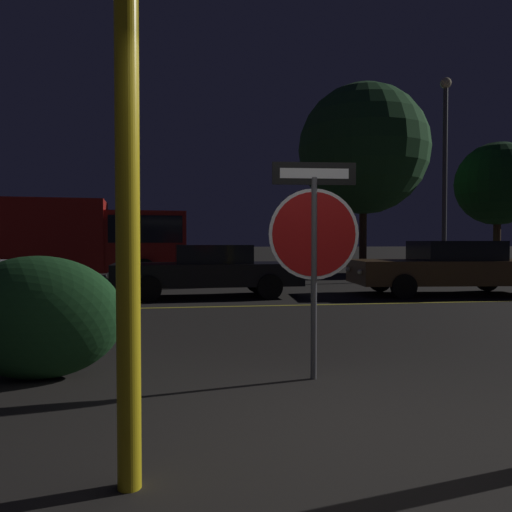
{
  "coord_description": "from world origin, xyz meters",
  "views": [
    {
      "loc": [
        -1.11,
        -3.24,
        1.37
      ],
      "look_at": [
        0.07,
        4.66,
        1.14
      ],
      "focal_mm": 35.0,
      "sensor_mm": 36.0,
      "label": 1
    }
  ],
  "objects_px": {
    "delivery_truck": "(83,238)",
    "tree_0": "(363,149)",
    "passing_car_2": "(208,270)",
    "passing_car_3": "(450,268)",
    "hedge_bush_1": "(38,318)",
    "tree_1": "(498,184)",
    "yellow_pole_left": "(128,210)",
    "stop_sign": "(314,232)",
    "street_lamp": "(445,160)"
  },
  "relations": [
    {
      "from": "delivery_truck",
      "to": "tree_0",
      "type": "relative_size",
      "value": 0.84
    },
    {
      "from": "passing_car_2",
      "to": "passing_car_3",
      "type": "xyz_separation_m",
      "value": [
        6.18,
        -0.39,
        0.04
      ]
    },
    {
      "from": "hedge_bush_1",
      "to": "tree_1",
      "type": "height_order",
      "value": "tree_1"
    },
    {
      "from": "yellow_pole_left",
      "to": "hedge_bush_1",
      "type": "xyz_separation_m",
      "value": [
        -1.12,
        2.39,
        -0.93
      ]
    },
    {
      "from": "stop_sign",
      "to": "tree_1",
      "type": "relative_size",
      "value": 0.37
    },
    {
      "from": "tree_1",
      "to": "passing_car_2",
      "type": "bearing_deg",
      "value": -148.3
    },
    {
      "from": "stop_sign",
      "to": "yellow_pole_left",
      "type": "relative_size",
      "value": 0.7
    },
    {
      "from": "hedge_bush_1",
      "to": "passing_car_2",
      "type": "bearing_deg",
      "value": 73.77
    },
    {
      "from": "yellow_pole_left",
      "to": "tree_0",
      "type": "relative_size",
      "value": 0.38
    },
    {
      "from": "yellow_pole_left",
      "to": "passing_car_3",
      "type": "relative_size",
      "value": 0.6
    },
    {
      "from": "delivery_truck",
      "to": "tree_1",
      "type": "height_order",
      "value": "tree_1"
    },
    {
      "from": "passing_car_2",
      "to": "tree_0",
      "type": "relative_size",
      "value": 0.58
    },
    {
      "from": "yellow_pole_left",
      "to": "street_lamp",
      "type": "relative_size",
      "value": 0.43
    },
    {
      "from": "stop_sign",
      "to": "delivery_truck",
      "type": "xyz_separation_m",
      "value": [
        -4.43,
        11.97,
        0.03
      ]
    },
    {
      "from": "stop_sign",
      "to": "yellow_pole_left",
      "type": "distance_m",
      "value": 2.54
    },
    {
      "from": "yellow_pole_left",
      "to": "hedge_bush_1",
      "type": "distance_m",
      "value": 2.79
    },
    {
      "from": "hedge_bush_1",
      "to": "tree_0",
      "type": "bearing_deg",
      "value": 59.2
    },
    {
      "from": "tree_0",
      "to": "passing_car_3",
      "type": "bearing_deg",
      "value": -95.96
    },
    {
      "from": "delivery_truck",
      "to": "hedge_bush_1",
      "type": "bearing_deg",
      "value": 3.81
    },
    {
      "from": "hedge_bush_1",
      "to": "tree_0",
      "type": "height_order",
      "value": "tree_0"
    },
    {
      "from": "street_lamp",
      "to": "passing_car_2",
      "type": "bearing_deg",
      "value": -153.82
    },
    {
      "from": "yellow_pole_left",
      "to": "tree_1",
      "type": "bearing_deg",
      "value": 51.09
    },
    {
      "from": "stop_sign",
      "to": "passing_car_2",
      "type": "relative_size",
      "value": 0.46
    },
    {
      "from": "hedge_bush_1",
      "to": "passing_car_2",
      "type": "height_order",
      "value": "passing_car_2"
    },
    {
      "from": "yellow_pole_left",
      "to": "tree_1",
      "type": "xyz_separation_m",
      "value": [
        14.35,
        17.77,
        2.41
      ]
    },
    {
      "from": "street_lamp",
      "to": "tree_1",
      "type": "bearing_deg",
      "value": 40.1
    },
    {
      "from": "delivery_truck",
      "to": "tree_1",
      "type": "distance_m",
      "value": 17.78
    },
    {
      "from": "passing_car_2",
      "to": "passing_car_3",
      "type": "bearing_deg",
      "value": -95.6
    },
    {
      "from": "passing_car_3",
      "to": "tree_0",
      "type": "height_order",
      "value": "tree_0"
    },
    {
      "from": "stop_sign",
      "to": "hedge_bush_1",
      "type": "distance_m",
      "value": 2.87
    },
    {
      "from": "street_lamp",
      "to": "tree_0",
      "type": "relative_size",
      "value": 0.88
    },
    {
      "from": "yellow_pole_left",
      "to": "delivery_truck",
      "type": "bearing_deg",
      "value": 101.52
    },
    {
      "from": "stop_sign",
      "to": "delivery_truck",
      "type": "distance_m",
      "value": 12.77
    },
    {
      "from": "yellow_pole_left",
      "to": "tree_1",
      "type": "distance_m",
      "value": 22.97
    },
    {
      "from": "passing_car_3",
      "to": "street_lamp",
      "type": "bearing_deg",
      "value": -22.39
    },
    {
      "from": "street_lamp",
      "to": "hedge_bush_1",
      "type": "bearing_deg",
      "value": -133.23
    },
    {
      "from": "passing_car_2",
      "to": "tree_0",
      "type": "bearing_deg",
      "value": -42.71
    },
    {
      "from": "hedge_bush_1",
      "to": "passing_car_3",
      "type": "relative_size",
      "value": 0.33
    },
    {
      "from": "yellow_pole_left",
      "to": "delivery_truck",
      "type": "distance_m",
      "value": 14.24
    },
    {
      "from": "yellow_pole_left",
      "to": "passing_car_2",
      "type": "bearing_deg",
      "value": 84.3
    },
    {
      "from": "hedge_bush_1",
      "to": "tree_0",
      "type": "distance_m",
      "value": 18.47
    },
    {
      "from": "stop_sign",
      "to": "passing_car_2",
      "type": "bearing_deg",
      "value": 98.77
    },
    {
      "from": "street_lamp",
      "to": "delivery_truck",
      "type": "bearing_deg",
      "value": 178.87
    },
    {
      "from": "hedge_bush_1",
      "to": "delivery_truck",
      "type": "bearing_deg",
      "value": 98.47
    },
    {
      "from": "delivery_truck",
      "to": "street_lamp",
      "type": "bearing_deg",
      "value": 84.22
    },
    {
      "from": "passing_car_2",
      "to": "tree_1",
      "type": "xyz_separation_m",
      "value": [
        13.4,
        8.28,
        3.29
      ]
    },
    {
      "from": "stop_sign",
      "to": "tree_0",
      "type": "xyz_separation_m",
      "value": [
        6.44,
        15.74,
        3.85
      ]
    },
    {
      "from": "delivery_truck",
      "to": "tree_1",
      "type": "bearing_deg",
      "value": 97.86
    },
    {
      "from": "passing_car_3",
      "to": "tree_0",
      "type": "relative_size",
      "value": 0.63
    },
    {
      "from": "passing_car_2",
      "to": "passing_car_3",
      "type": "relative_size",
      "value": 0.91
    }
  ]
}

